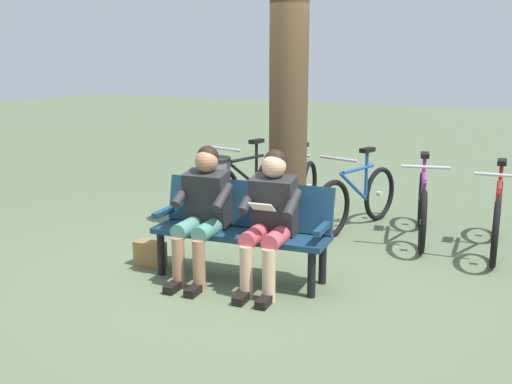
{
  "coord_description": "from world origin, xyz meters",
  "views": [
    {
      "loc": [
        -2.63,
        4.65,
        1.98
      ],
      "look_at": [
        -0.06,
        -0.1,
        0.75
      ],
      "focal_mm": 42.07,
      "sensor_mm": 36.0,
      "label": 1
    }
  ],
  "objects_px": {
    "bench": "(244,223)",
    "bicycle_red": "(422,207)",
    "bicycle_orange": "(248,185)",
    "tree_trunk": "(289,91)",
    "handbag": "(150,254)",
    "litter_bin": "(214,195)",
    "person_reading": "(270,214)",
    "person_companion": "(203,207)",
    "bicycle_silver": "(357,199)",
    "bicycle_black": "(299,192)",
    "bicycle_blue": "(497,218)"
  },
  "relations": [
    {
      "from": "bicycle_blue",
      "to": "bicycle_red",
      "type": "bearing_deg",
      "value": -101.75
    },
    {
      "from": "person_reading",
      "to": "bicycle_orange",
      "type": "xyz_separation_m",
      "value": [
        1.42,
        -2.15,
        -0.31
      ]
    },
    {
      "from": "bench",
      "to": "bicycle_black",
      "type": "distance_m",
      "value": 2.01
    },
    {
      "from": "person_companion",
      "to": "handbag",
      "type": "height_order",
      "value": "person_companion"
    },
    {
      "from": "bench",
      "to": "bicycle_red",
      "type": "xyz_separation_m",
      "value": [
        -1.16,
        -1.94,
        -0.15
      ]
    },
    {
      "from": "handbag",
      "to": "person_reading",
      "type": "bearing_deg",
      "value": -177.22
    },
    {
      "from": "person_companion",
      "to": "handbag",
      "type": "relative_size",
      "value": 4.0
    },
    {
      "from": "bicycle_red",
      "to": "bicycle_black",
      "type": "relative_size",
      "value": 0.99
    },
    {
      "from": "litter_bin",
      "to": "bicycle_silver",
      "type": "relative_size",
      "value": 0.52
    },
    {
      "from": "bench",
      "to": "bicycle_silver",
      "type": "bearing_deg",
      "value": -107.82
    },
    {
      "from": "handbag",
      "to": "bicycle_black",
      "type": "xyz_separation_m",
      "value": [
        -0.58,
        -2.17,
        0.24
      ]
    },
    {
      "from": "person_reading",
      "to": "bicycle_orange",
      "type": "bearing_deg",
      "value": -63.11
    },
    {
      "from": "tree_trunk",
      "to": "bicycle_orange",
      "type": "height_order",
      "value": "tree_trunk"
    },
    {
      "from": "handbag",
      "to": "bicycle_orange",
      "type": "bearing_deg",
      "value": -85.97
    },
    {
      "from": "person_companion",
      "to": "bicycle_black",
      "type": "bearing_deg",
      "value": -95.37
    },
    {
      "from": "handbag",
      "to": "bicycle_black",
      "type": "relative_size",
      "value": 0.18
    },
    {
      "from": "person_companion",
      "to": "litter_bin",
      "type": "bearing_deg",
      "value": -68.06
    },
    {
      "from": "tree_trunk",
      "to": "person_companion",
      "type": "bearing_deg",
      "value": 84.31
    },
    {
      "from": "person_companion",
      "to": "bicycle_orange",
      "type": "distance_m",
      "value": 2.37
    },
    {
      "from": "bicycle_blue",
      "to": "tree_trunk",
      "type": "bearing_deg",
      "value": -79.59
    },
    {
      "from": "person_reading",
      "to": "litter_bin",
      "type": "relative_size",
      "value": 1.39
    },
    {
      "from": "tree_trunk",
      "to": "litter_bin",
      "type": "xyz_separation_m",
      "value": [
        0.84,
        0.17,
        -1.19
      ]
    },
    {
      "from": "bicycle_silver",
      "to": "bench",
      "type": "bearing_deg",
      "value": 1.89
    },
    {
      "from": "person_companion",
      "to": "bicycle_red",
      "type": "height_order",
      "value": "person_companion"
    },
    {
      "from": "bicycle_blue",
      "to": "bench",
      "type": "bearing_deg",
      "value": -51.84
    },
    {
      "from": "handbag",
      "to": "bicycle_silver",
      "type": "xyz_separation_m",
      "value": [
        -1.32,
        -2.18,
        0.24
      ]
    },
    {
      "from": "bench",
      "to": "handbag",
      "type": "height_order",
      "value": "bench"
    },
    {
      "from": "bench",
      "to": "tree_trunk",
      "type": "height_order",
      "value": "tree_trunk"
    },
    {
      "from": "handbag",
      "to": "litter_bin",
      "type": "bearing_deg",
      "value": -86.9
    },
    {
      "from": "person_reading",
      "to": "bicycle_red",
      "type": "relative_size",
      "value": 0.73
    },
    {
      "from": "handbag",
      "to": "bicycle_black",
      "type": "height_order",
      "value": "bicycle_black"
    },
    {
      "from": "tree_trunk",
      "to": "bicycle_red",
      "type": "distance_m",
      "value": 1.95
    },
    {
      "from": "person_reading",
      "to": "bicycle_blue",
      "type": "xyz_separation_m",
      "value": [
        -1.6,
        -1.98,
        -0.31
      ]
    },
    {
      "from": "person_reading",
      "to": "handbag",
      "type": "height_order",
      "value": "person_reading"
    },
    {
      "from": "bicycle_blue",
      "to": "bicycle_silver",
      "type": "height_order",
      "value": "same"
    },
    {
      "from": "litter_bin",
      "to": "bicycle_orange",
      "type": "relative_size",
      "value": 0.52
    },
    {
      "from": "bench",
      "to": "person_reading",
      "type": "distance_m",
      "value": 0.39
    },
    {
      "from": "bicycle_black",
      "to": "tree_trunk",
      "type": "bearing_deg",
      "value": 5.87
    },
    {
      "from": "person_reading",
      "to": "person_companion",
      "type": "distance_m",
      "value": 0.64
    },
    {
      "from": "tree_trunk",
      "to": "handbag",
      "type": "bearing_deg",
      "value": 61.81
    },
    {
      "from": "tree_trunk",
      "to": "bicycle_red",
      "type": "relative_size",
      "value": 1.97
    },
    {
      "from": "person_companion",
      "to": "bicycle_silver",
      "type": "relative_size",
      "value": 0.73
    },
    {
      "from": "bicycle_black",
      "to": "litter_bin",
      "type": "bearing_deg",
      "value": -44.9
    },
    {
      "from": "person_reading",
      "to": "tree_trunk",
      "type": "bearing_deg",
      "value": -76.98
    },
    {
      "from": "person_reading",
      "to": "bicycle_silver",
      "type": "xyz_separation_m",
      "value": [
        -0.06,
        -2.11,
        -0.31
      ]
    },
    {
      "from": "litter_bin",
      "to": "bicycle_orange",
      "type": "height_order",
      "value": "bicycle_orange"
    },
    {
      "from": "person_reading",
      "to": "bench",
      "type": "bearing_deg",
      "value": -27.36
    },
    {
      "from": "bicycle_orange",
      "to": "bicycle_blue",
      "type": "bearing_deg",
      "value": 97.57
    },
    {
      "from": "person_reading",
      "to": "bicycle_red",
      "type": "height_order",
      "value": "person_reading"
    },
    {
      "from": "bicycle_orange",
      "to": "tree_trunk",
      "type": "bearing_deg",
      "value": 61.17
    }
  ]
}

